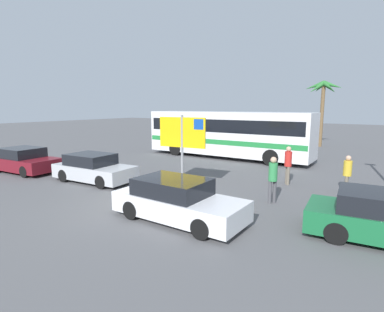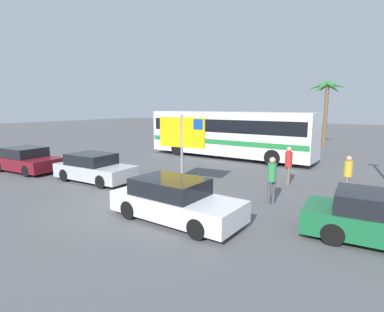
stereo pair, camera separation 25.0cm
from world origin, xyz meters
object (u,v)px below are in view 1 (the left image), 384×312
at_px(car_silver, 94,168).
at_px(pedestrian_near_sign, 273,176).
at_px(car_white, 177,201).
at_px(pedestrian_by_bus, 347,172).
at_px(ferry_sign, 183,135).
at_px(pedestrian_crossing_lot, 288,162).
at_px(car_maroon, 24,160).
at_px(bus_front_coach, 227,132).

height_order(car_silver, pedestrian_near_sign, pedestrian_near_sign).
relative_size(car_silver, car_white, 0.95).
bearing_deg(pedestrian_by_bus, ferry_sign, -156.33).
distance_m(car_silver, pedestrian_by_bus, 11.21).
distance_m(ferry_sign, car_silver, 4.77).
bearing_deg(pedestrian_crossing_lot, car_maroon, -14.18).
relative_size(car_silver, pedestrian_crossing_lot, 2.32).
bearing_deg(car_silver, ferry_sign, 15.14).
bearing_deg(pedestrian_by_bus, car_white, -124.73).
distance_m(pedestrian_by_bus, pedestrian_crossing_lot, 2.49).
distance_m(car_white, pedestrian_by_bus, 7.32).
bearing_deg(car_silver, pedestrian_by_bus, 18.61).
bearing_deg(pedestrian_crossing_lot, car_white, 39.50).
xyz_separation_m(bus_front_coach, pedestrian_crossing_lot, (5.74, -5.01, -0.74)).
xyz_separation_m(ferry_sign, car_maroon, (-9.12, -2.17, -1.69)).
relative_size(car_silver, pedestrian_near_sign, 2.35).
xyz_separation_m(bus_front_coach, ferry_sign, (2.08, -8.11, 0.54)).
distance_m(bus_front_coach, car_maroon, 12.51).
distance_m(ferry_sign, car_white, 4.22).
bearing_deg(car_maroon, bus_front_coach, 50.71).
bearing_deg(car_maroon, car_white, -10.46).
bearing_deg(pedestrian_by_bus, car_silver, -158.62).
relative_size(pedestrian_by_bus, pedestrian_crossing_lot, 0.91).
height_order(car_maroon, pedestrian_near_sign, pedestrian_near_sign).
height_order(car_silver, pedestrian_crossing_lot, pedestrian_crossing_lot).
bearing_deg(bus_front_coach, car_white, -69.86).
xyz_separation_m(car_white, pedestrian_near_sign, (1.91, 3.34, 0.40)).
height_order(pedestrian_by_bus, pedestrian_crossing_lot, pedestrian_crossing_lot).
distance_m(car_maroon, pedestrian_by_bus, 16.05).
height_order(car_maroon, pedestrian_crossing_lot, pedestrian_crossing_lot).
distance_m(car_maroon, pedestrian_near_sign, 13.31).
relative_size(car_white, pedestrian_crossing_lot, 2.43).
xyz_separation_m(car_maroon, car_white, (11.20, -1.09, 0.00)).
bearing_deg(pedestrian_near_sign, ferry_sign, 44.32).
bearing_deg(car_white, pedestrian_by_bus, 57.15).
xyz_separation_m(ferry_sign, pedestrian_near_sign, (4.00, 0.08, -1.29)).
bearing_deg(pedestrian_near_sign, car_white, 103.39).
distance_m(ferry_sign, car_maroon, 9.52).
xyz_separation_m(car_silver, pedestrian_near_sign, (8.21, 1.54, 0.40)).
bearing_deg(pedestrian_near_sign, pedestrian_crossing_lot, -40.52).
height_order(car_white, pedestrian_crossing_lot, pedestrian_crossing_lot).
distance_m(car_silver, car_white, 6.55).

